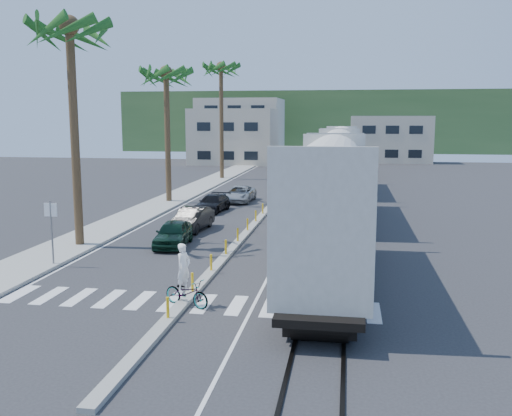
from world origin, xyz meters
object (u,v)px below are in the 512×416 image
(street_sign, at_px, (51,224))
(car_second, at_px, (192,219))
(car_lead, at_px, (173,233))
(cyclist, at_px, (186,287))

(street_sign, relative_size, car_second, 0.69)
(car_lead, bearing_deg, car_second, 86.69)
(car_lead, bearing_deg, street_sign, -134.65)
(car_lead, distance_m, car_second, 4.17)
(street_sign, relative_size, cyclist, 1.27)
(car_lead, relative_size, cyclist, 1.72)
(car_lead, height_order, cyclist, cyclist)
(car_lead, distance_m, cyclist, 9.86)
(cyclist, bearing_deg, car_second, 38.10)
(street_sign, bearing_deg, car_lead, 50.33)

